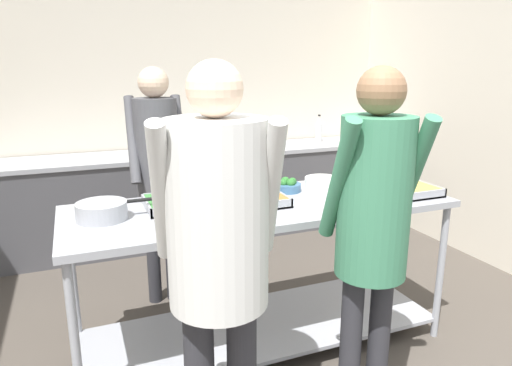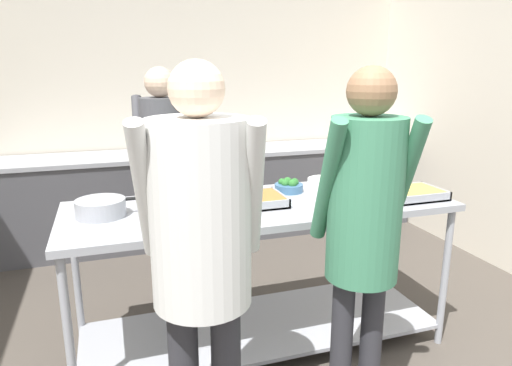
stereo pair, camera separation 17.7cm
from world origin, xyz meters
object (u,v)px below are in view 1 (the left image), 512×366
at_px(broccoli_bowl, 287,186).
at_px(plate_stack, 323,183).
at_px(cook_behind_counter, 157,160).
at_px(serving_tray_roast, 252,201).
at_px(serving_tray_vegetables, 178,203).
at_px(guest_serving_left, 218,238).
at_px(serving_tray_greens, 403,192).
at_px(guest_serving_right, 373,214).
at_px(water_bottle, 319,129).
at_px(sauce_pan, 102,210).

relative_size(broccoli_bowl, plate_stack, 0.73).
bearing_deg(cook_behind_counter, serving_tray_roast, -63.60).
bearing_deg(cook_behind_counter, broccoli_bowl, -40.34).
bearing_deg(serving_tray_vegetables, guest_serving_left, -92.56).
distance_m(serving_tray_vegetables, serving_tray_greens, 1.40).
relative_size(serving_tray_greens, cook_behind_counter, 0.25).
distance_m(guest_serving_left, guest_serving_right, 0.74).
bearing_deg(guest_serving_right, water_bottle, 64.84).
xyz_separation_m(sauce_pan, serving_tray_vegetables, (0.42, 0.07, -0.03)).
relative_size(sauce_pan, water_bottle, 1.33).
bearing_deg(serving_tray_greens, plate_stack, 137.96).
relative_size(serving_tray_greens, guest_serving_left, 0.25).
xyz_separation_m(serving_tray_roast, cook_behind_counter, (-0.40, 0.81, 0.12)).
bearing_deg(serving_tray_roast, cook_behind_counter, 116.40).
bearing_deg(serving_tray_roast, guest_serving_left, -120.02).
height_order(sauce_pan, cook_behind_counter, cook_behind_counter).
bearing_deg(sauce_pan, water_bottle, 39.38).
height_order(broccoli_bowl, guest_serving_left, guest_serving_left).
relative_size(serving_tray_roast, broccoli_bowl, 2.09).
relative_size(serving_tray_roast, cook_behind_counter, 0.22).
distance_m(plate_stack, guest_serving_left, 1.41).
distance_m(cook_behind_counter, water_bottle, 2.37).
distance_m(serving_tray_vegetables, water_bottle, 2.80).
bearing_deg(plate_stack, broccoli_bowl, 174.90).
height_order(sauce_pan, serving_tray_vegetables, sauce_pan).
bearing_deg(broccoli_bowl, water_bottle, 55.25).
bearing_deg(serving_tray_vegetables, broccoli_bowl, 5.83).
distance_m(serving_tray_greens, guest_serving_right, 0.91).
bearing_deg(broccoli_bowl, serving_tray_vegetables, -174.17).
xyz_separation_m(serving_tray_vegetables, plate_stack, (0.99, 0.05, 0.01)).
height_order(serving_tray_vegetables, water_bottle, water_bottle).
bearing_deg(water_bottle, sauce_pan, -140.62).
height_order(serving_tray_roast, guest_serving_right, guest_serving_right).
xyz_separation_m(sauce_pan, serving_tray_roast, (0.83, -0.05, -0.03)).
distance_m(broccoli_bowl, water_bottle, 2.27).
bearing_deg(guest_serving_left, serving_tray_vegetables, 87.44).
relative_size(broccoli_bowl, water_bottle, 0.61).
xyz_separation_m(plate_stack, water_bottle, (1.04, 1.88, 0.07)).
height_order(serving_tray_vegetables, serving_tray_roast, same).
distance_m(serving_tray_vegetables, broccoli_bowl, 0.74).
bearing_deg(cook_behind_counter, guest_serving_left, -91.85).
distance_m(sauce_pan, water_bottle, 3.16).
distance_m(serving_tray_roast, guest_serving_left, 0.91).
distance_m(serving_tray_roast, plate_stack, 0.60).
distance_m(broccoli_bowl, plate_stack, 0.25).
height_order(serving_tray_roast, serving_tray_greens, same).
xyz_separation_m(guest_serving_left, cook_behind_counter, (0.05, 1.59, 0.01)).
bearing_deg(serving_tray_roast, serving_tray_vegetables, 163.56).
height_order(serving_tray_vegetables, plate_stack, plate_stack).
xyz_separation_m(plate_stack, guest_serving_right, (-0.29, -0.94, 0.11)).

